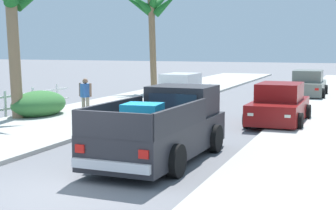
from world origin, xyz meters
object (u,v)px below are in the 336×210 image
car_left_mid (308,85)px  pedestrian (85,95)px  car_left_near (181,90)px  hedge_bush (39,104)px  pickup_truck (163,129)px  car_right_near (279,105)px  palm_tree_left_mid (151,10)px

car_left_mid → pedestrian: bearing=-124.2°
car_left_near → hedge_bush: bearing=-120.1°
pickup_truck → car_right_near: size_ratio=1.23×
hedge_bush → car_left_mid: bearing=52.5°
car_left_near → hedge_bush: car_left_near is taller
car_right_near → palm_tree_left_mid: (-9.21, 9.78, 4.33)m
palm_tree_left_mid → hedge_bush: 12.33m
pickup_truck → pedestrian: bearing=133.6°
palm_tree_left_mid → pedestrian: palm_tree_left_mid is taller
car_left_near → pedestrian: pedestrian is taller
car_left_near → car_right_near: (5.56, -4.88, 0.00)m
pickup_truck → pedestrian: 8.38m
car_right_near → palm_tree_left_mid: size_ratio=0.69×
palm_tree_left_mid → hedge_bush: bearing=-90.8°
car_left_near → car_left_mid: same height
pickup_truck → palm_tree_left_mid: bearing=113.5°
pickup_truck → car_left_mid: (1.98, 17.50, -0.08)m
car_left_near → pedestrian: (-2.14, -5.75, 0.20)m
car_right_near → hedge_bush: (-9.38, -1.70, -0.16)m
pickup_truck → hedge_bush: pickup_truck is taller
car_left_near → pickup_truck: bearing=-72.9°
hedge_bush → pedestrian: pedestrian is taller
car_left_mid → hedge_bush: car_left_mid is taller
car_left_mid → car_right_near: bearing=-90.3°
palm_tree_left_mid → pickup_truck: bearing=-66.5°
car_right_near → car_left_mid: 10.56m
pedestrian → pickup_truck: bearing=-46.4°
pickup_truck → hedge_bush: bearing=144.9°
car_left_mid → hedge_bush: bearing=-127.5°
palm_tree_left_mid → pedestrian: size_ratio=3.92×
car_right_near → pedestrian: (-7.70, -0.87, 0.20)m
pickup_truck → car_right_near: (1.93, 6.94, -0.08)m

